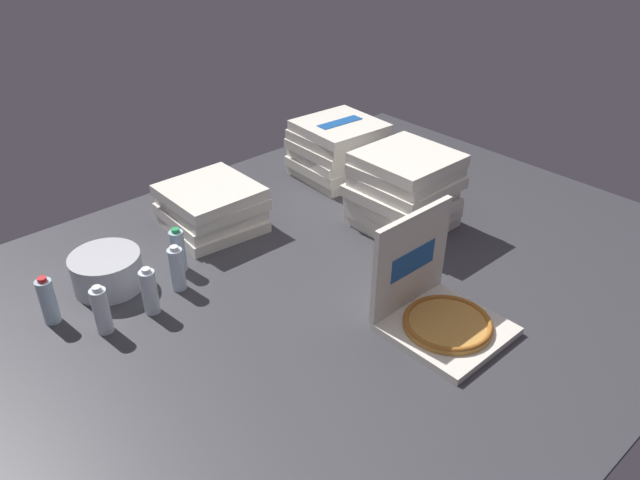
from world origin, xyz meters
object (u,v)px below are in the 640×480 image
Objects in this scene: water_bottle_3 at (102,310)px; water_bottle_2 at (177,269)px; pizza_stack_center_near at (404,191)px; water_bottle_4 at (150,291)px; water_bottle_1 at (178,250)px; ice_bucket at (107,271)px; water_bottle_0 at (48,301)px; pizza_stack_left_mid at (212,207)px; pizza_stack_left_far at (337,149)px; open_pizza_box at (436,306)px.

water_bottle_2 is at bearing 8.36° from water_bottle_3.
pizza_stack_center_near is 1.21m from water_bottle_4.
water_bottle_1 and water_bottle_4 have the same top height.
water_bottle_3 reaches higher than ice_bucket.
water_bottle_1 is (0.53, -0.02, 0.00)m from water_bottle_0.
pizza_stack_left_mid is 2.24× the size of water_bottle_4.
pizza_stack_center_near is 1.33m from ice_bucket.
pizza_stack_left_far is 2.25× the size of water_bottle_2.
pizza_stack_left_far is at bearing 13.91° from water_bottle_3.
water_bottle_0 is at bearing 136.78° from open_pizza_box.
water_bottle_4 is at bearing -80.57° from ice_bucket.
pizza_stack_left_mid reaches higher than water_bottle_4.
open_pizza_box is 1.20m from water_bottle_3.
water_bottle_0 is at bearing 177.83° from water_bottle_1.
water_bottle_0 is (-0.84, -0.19, -0.01)m from pizza_stack_left_mid.
pizza_stack_left_mid is (-0.19, 1.15, 0.02)m from open_pizza_box.
open_pizza_box is 2.13× the size of water_bottle_2.
water_bottle_3 is at bearing -166.09° from pizza_stack_left_far.
pizza_stack_left_far is at bearing 62.25° from open_pizza_box.
pizza_stack_left_far is at bearing 6.70° from water_bottle_0.
pizza_stack_center_near reaches higher than water_bottle_1.
open_pizza_box is at bearing -80.59° from pizza_stack_left_mid.
open_pizza_box reaches higher than pizza_stack_center_near.
open_pizza_box is at bearing -117.75° from pizza_stack_left_far.
pizza_stack_left_mid is at bearing 12.54° from water_bottle_0.
water_bottle_0 is at bearing -173.30° from pizza_stack_left_far.
water_bottle_4 is at bearing 133.32° from open_pizza_box.
water_bottle_0 is (-1.50, 0.40, -0.09)m from pizza_stack_center_near.
pizza_stack_left_far is 2.25× the size of water_bottle_0.
pizza_stack_left_mid is 2.24× the size of water_bottle_2.
pizza_stack_left_far reaches higher than water_bottle_2.
open_pizza_box is 1.41m from water_bottle_0.
open_pizza_box reaches higher than ice_bucket.
pizza_stack_center_near is at bearing -8.86° from water_bottle_3.
ice_bucket is (-1.24, 0.47, -0.11)m from pizza_stack_center_near.
ice_bucket is at bearing 99.43° from water_bottle_4.
water_bottle_1 is at bearing -17.80° from ice_bucket.
water_bottle_4 is at bearing 170.42° from pizza_stack_center_near.
ice_bucket is at bearing 60.93° from water_bottle_3.
ice_bucket is 1.42× the size of water_bottle_3.
water_bottle_0 and water_bottle_4 have the same top height.
open_pizza_box is at bearing -43.22° from water_bottle_0.
water_bottle_2 is (-0.08, -0.11, 0.00)m from water_bottle_1.
open_pizza_box is 2.13× the size of water_bottle_0.
ice_bucket is at bearing -174.84° from pizza_stack_left_far.
ice_bucket is 1.42× the size of water_bottle_1.
pizza_stack_left_far is 1.57m from water_bottle_3.
water_bottle_4 is (-0.53, -0.38, -0.01)m from pizza_stack_left_mid.
pizza_stack_center_near is at bearing -14.30° from water_bottle_2.
pizza_stack_left_far reaches higher than water_bottle_4.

